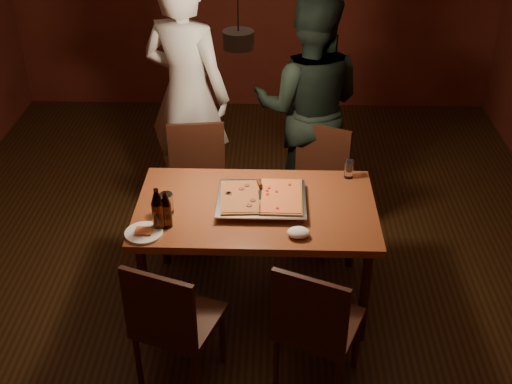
{
  "coord_description": "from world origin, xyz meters",
  "views": [
    {
      "loc": [
        0.21,
        -3.54,
        2.95
      ],
      "look_at": [
        0.11,
        -0.2,
        0.85
      ],
      "focal_mm": 45.0,
      "sensor_mm": 36.0,
      "label": 1
    }
  ],
  "objects_px": {
    "dining_table": "(256,215)",
    "chair_far_right": "(317,176)",
    "pizza_tray": "(262,201)",
    "beer_bottle_b": "(166,209)",
    "diner_dark": "(309,107)",
    "pendant_lamp": "(238,38)",
    "plate_slice": "(144,233)",
    "diner_white": "(187,94)",
    "beer_bottle_a": "(158,209)",
    "chair_near_right": "(315,319)",
    "chair_near_left": "(171,316)",
    "chair_far_left": "(198,173)"
  },
  "relations": [
    {
      "from": "dining_table",
      "to": "chair_far_right",
      "type": "height_order",
      "value": "chair_far_right"
    },
    {
      "from": "pizza_tray",
      "to": "beer_bottle_b",
      "type": "xyz_separation_m",
      "value": [
        -0.55,
        -0.26,
        0.1
      ]
    },
    {
      "from": "diner_dark",
      "to": "pendant_lamp",
      "type": "relative_size",
      "value": 1.62
    },
    {
      "from": "pizza_tray",
      "to": "pendant_lamp",
      "type": "bearing_deg",
      "value": 133.59
    },
    {
      "from": "plate_slice",
      "to": "diner_dark",
      "type": "relative_size",
      "value": 0.13
    },
    {
      "from": "diner_white",
      "to": "beer_bottle_a",
      "type": "bearing_deg",
      "value": 112.61
    },
    {
      "from": "chair_near_right",
      "to": "plate_slice",
      "type": "relative_size",
      "value": 2.45
    },
    {
      "from": "chair_near_right",
      "to": "diner_white",
      "type": "xyz_separation_m",
      "value": [
        -0.91,
        2.0,
        0.42
      ]
    },
    {
      "from": "beer_bottle_b",
      "to": "pendant_lamp",
      "type": "relative_size",
      "value": 0.22
    },
    {
      "from": "chair_far_right",
      "to": "pendant_lamp",
      "type": "height_order",
      "value": "pendant_lamp"
    },
    {
      "from": "chair_near_left",
      "to": "diner_dark",
      "type": "distance_m",
      "value": 2.14
    },
    {
      "from": "chair_far_right",
      "to": "pizza_tray",
      "type": "bearing_deg",
      "value": 86.04
    },
    {
      "from": "beer_bottle_b",
      "to": "beer_bottle_a",
      "type": "bearing_deg",
      "value": -153.31
    },
    {
      "from": "beer_bottle_a",
      "to": "diner_white",
      "type": "relative_size",
      "value": 0.14
    },
    {
      "from": "dining_table",
      "to": "chair_near_left",
      "type": "bearing_deg",
      "value": -119.41
    },
    {
      "from": "beer_bottle_b",
      "to": "diner_white",
      "type": "xyz_separation_m",
      "value": [
        -0.05,
        1.46,
        0.09
      ]
    },
    {
      "from": "dining_table",
      "to": "diner_white",
      "type": "distance_m",
      "value": 1.38
    },
    {
      "from": "plate_slice",
      "to": "diner_white",
      "type": "bearing_deg",
      "value": 87.1
    },
    {
      "from": "beer_bottle_b",
      "to": "chair_far_right",
      "type": "bearing_deg",
      "value": 45.89
    },
    {
      "from": "dining_table",
      "to": "beer_bottle_b",
      "type": "xyz_separation_m",
      "value": [
        -0.52,
        -0.24,
        0.19
      ]
    },
    {
      "from": "pizza_tray",
      "to": "pendant_lamp",
      "type": "distance_m",
      "value": 1.01
    },
    {
      "from": "dining_table",
      "to": "chair_far_left",
      "type": "height_order",
      "value": "chair_far_left"
    },
    {
      "from": "dining_table",
      "to": "chair_far_left",
      "type": "xyz_separation_m",
      "value": [
        -0.46,
        0.75,
        -0.14
      ]
    },
    {
      "from": "chair_far_right",
      "to": "chair_near_right",
      "type": "height_order",
      "value": "same"
    },
    {
      "from": "chair_far_left",
      "to": "chair_near_left",
      "type": "xyz_separation_m",
      "value": [
        0.02,
        -1.53,
        0.0
      ]
    },
    {
      "from": "chair_near_left",
      "to": "beer_bottle_a",
      "type": "height_order",
      "value": "beer_bottle_a"
    },
    {
      "from": "pendant_lamp",
      "to": "chair_far_left",
      "type": "bearing_deg",
      "value": 122.44
    },
    {
      "from": "chair_near_left",
      "to": "diner_white",
      "type": "distance_m",
      "value": 2.05
    },
    {
      "from": "chair_near_left",
      "to": "pendant_lamp",
      "type": "distance_m",
      "value": 1.6
    },
    {
      "from": "diner_dark",
      "to": "plate_slice",
      "type": "bearing_deg",
      "value": 62.2
    },
    {
      "from": "pizza_tray",
      "to": "beer_bottle_a",
      "type": "xyz_separation_m",
      "value": [
        -0.6,
        -0.28,
        0.11
      ]
    },
    {
      "from": "chair_near_right",
      "to": "diner_white",
      "type": "distance_m",
      "value": 2.24
    },
    {
      "from": "chair_far_left",
      "to": "diner_dark",
      "type": "distance_m",
      "value": 0.99
    },
    {
      "from": "dining_table",
      "to": "diner_white",
      "type": "bearing_deg",
      "value": 114.89
    },
    {
      "from": "chair_far_right",
      "to": "plate_slice",
      "type": "distance_m",
      "value": 1.53
    },
    {
      "from": "plate_slice",
      "to": "pendant_lamp",
      "type": "relative_size",
      "value": 0.2
    },
    {
      "from": "beer_bottle_a",
      "to": "pendant_lamp",
      "type": "bearing_deg",
      "value": 44.89
    },
    {
      "from": "plate_slice",
      "to": "chair_near_left",
      "type": "bearing_deg",
      "value": -65.66
    },
    {
      "from": "chair_near_right",
      "to": "pendant_lamp",
      "type": "distance_m",
      "value": 1.63
    },
    {
      "from": "chair_far_left",
      "to": "diner_white",
      "type": "xyz_separation_m",
      "value": [
        -0.11,
        0.48,
        0.42
      ]
    },
    {
      "from": "chair_far_left",
      "to": "beer_bottle_a",
      "type": "height_order",
      "value": "beer_bottle_a"
    },
    {
      "from": "beer_bottle_a",
      "to": "diner_dark",
      "type": "height_order",
      "value": "diner_dark"
    },
    {
      "from": "chair_far_right",
      "to": "diner_white",
      "type": "bearing_deg",
      "value": -1.45
    },
    {
      "from": "diner_white",
      "to": "diner_dark",
      "type": "distance_m",
      "value": 0.94
    },
    {
      "from": "pizza_tray",
      "to": "diner_dark",
      "type": "bearing_deg",
      "value": 79.14
    },
    {
      "from": "pizza_tray",
      "to": "diner_white",
      "type": "bearing_deg",
      "value": 121.82
    },
    {
      "from": "beer_bottle_a",
      "to": "diner_white",
      "type": "height_order",
      "value": "diner_white"
    },
    {
      "from": "plate_slice",
      "to": "diner_white",
      "type": "relative_size",
      "value": 0.12
    },
    {
      "from": "chair_near_left",
      "to": "pendant_lamp",
      "type": "relative_size",
      "value": 0.49
    },
    {
      "from": "chair_far_right",
      "to": "pendant_lamp",
      "type": "relative_size",
      "value": 0.51
    }
  ]
}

